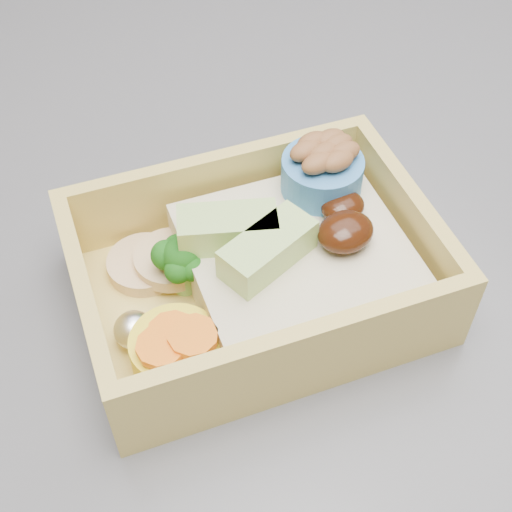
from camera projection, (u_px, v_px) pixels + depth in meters
ground at (278, 493)px, 1.29m from camera, size 3.50×3.50×0.00m
island at (330, 411)px, 0.88m from camera, size 1.24×0.84×0.92m
bento_box at (265, 265)px, 0.41m from camera, size 0.22×0.18×0.07m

